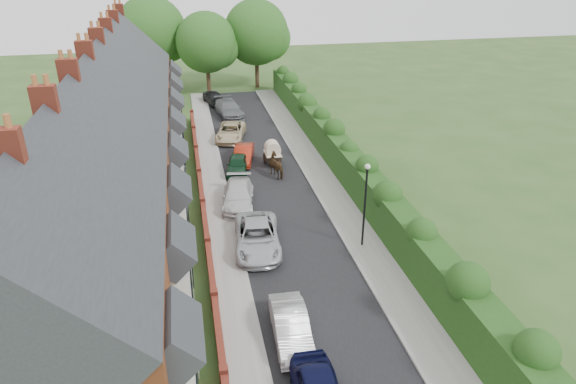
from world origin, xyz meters
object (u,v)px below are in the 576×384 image
object	(u,v)px
lamppost	(365,195)
car_silver_a	(291,327)
car_beige	(231,132)
car_white	(238,196)
car_green	(238,164)
car_red	(244,154)
horse_cart	(273,152)
car_silver_b	(257,237)
horse	(278,166)
car_black	(214,98)
car_grey	(229,109)

from	to	relation	value
lamppost	car_silver_a	bearing A→B (deg)	-129.70
car_beige	car_white	bearing A→B (deg)	-80.23
car_green	car_red	size ratio (longest dim) A/B	0.96
car_beige	horse_cart	distance (m)	7.24
lamppost	car_red	size ratio (longest dim) A/B	1.28
car_white	horse_cart	size ratio (longest dim) A/B	1.78
car_white	horse_cart	distance (m)	7.35
lamppost	car_silver_b	distance (m)	6.55
lamppost	horse_cart	size ratio (longest dim) A/B	1.86
car_silver_b	horse	world-z (taller)	horse
car_silver_b	car_beige	world-z (taller)	car_silver_b
car_red	horse	distance (m)	4.00
car_beige	horse	distance (m)	9.34
car_green	car_silver_a	bearing A→B (deg)	-77.47
horse	horse_cart	distance (m)	2.24
car_beige	horse_cart	xyz separation A→B (m)	(2.61, -6.74, 0.45)
car_white	horse	world-z (taller)	horse
car_red	car_green	bearing A→B (deg)	-96.66
car_beige	horse_cart	size ratio (longest dim) A/B	1.80
car_silver_a	car_red	size ratio (longest dim) A/B	1.06
car_white	horse	xyz separation A→B (m)	(3.48, 4.24, 0.15)
car_silver_b	horse_cart	world-z (taller)	horse_cart
car_silver_b	car_beige	bearing A→B (deg)	94.34
car_white	car_black	xyz separation A→B (m)	(0.26, 24.82, -0.00)
lamppost	horse	world-z (taller)	lamppost
car_silver_a	horse	size ratio (longest dim) A/B	2.06
car_silver_b	horse_cart	bearing A→B (deg)	81.51
car_silver_a	horse_cart	bearing A→B (deg)	84.61
horse_cart	lamppost	bearing A→B (deg)	-77.41
car_white	car_green	bearing A→B (deg)	92.49
car_silver_a	car_black	bearing A→B (deg)	93.16
car_black	horse	bearing A→B (deg)	-95.80
lamppost	car_silver_a	distance (m)	9.20
car_white	horse_cart	bearing A→B (deg)	70.38
car_silver_b	car_red	bearing A→B (deg)	91.84
car_red	car_beige	bearing A→B (deg)	107.59
car_white	car_grey	size ratio (longest dim) A/B	0.91
horse	car_red	bearing A→B (deg)	-77.81
car_beige	car_silver_a	bearing A→B (deg)	-76.68
car_silver_a	car_red	distance (m)	20.99
lamppost	car_white	world-z (taller)	lamppost
car_silver_b	horse	bearing A→B (deg)	78.49
car_red	car_silver_b	bearing A→B (deg)	-80.81
car_grey	horse_cart	world-z (taller)	horse_cart
car_black	car_beige	bearing A→B (deg)	-101.70
car_silver_a	car_green	bearing A→B (deg)	92.88
car_white	car_green	size ratio (longest dim) A/B	1.28
car_silver_b	car_grey	bearing A→B (deg)	93.51
car_red	horse	size ratio (longest dim) A/B	1.95
car_green	horse_cart	world-z (taller)	horse_cart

